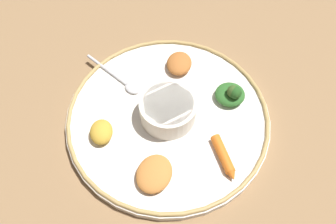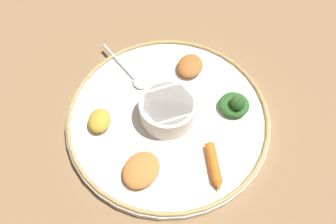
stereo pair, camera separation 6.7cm
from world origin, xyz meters
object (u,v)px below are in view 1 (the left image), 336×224
(greens_pile, at_px, (231,94))
(center_bowl, at_px, (168,109))
(spoon, at_px, (121,80))
(carrot_near_spoon, at_px, (224,157))

(greens_pile, bearing_deg, center_bowl, 100.70)
(center_bowl, height_order, spoon, center_bowl)
(spoon, height_order, carrot_near_spoon, carrot_near_spoon)
(greens_pile, height_order, carrot_near_spoon, greens_pile)
(spoon, xyz_separation_m, greens_pile, (-0.07, -0.22, 0.01))
(spoon, bearing_deg, greens_pile, -108.64)
(center_bowl, relative_size, greens_pile, 1.75)
(center_bowl, bearing_deg, greens_pile, -79.30)
(greens_pile, distance_m, carrot_near_spoon, 0.14)
(spoon, distance_m, carrot_near_spoon, 0.27)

